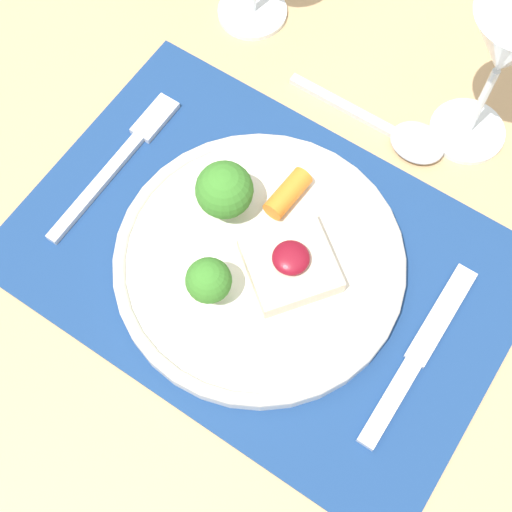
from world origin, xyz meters
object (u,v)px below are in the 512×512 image
at_px(knife, 412,365).
at_px(spoon, 405,136).
at_px(dinner_plate, 255,255).
at_px(fork, 123,156).
at_px(wine_glass_near, 506,51).

bearing_deg(knife, spoon, 123.11).
relative_size(dinner_plate, knife, 1.41).
relative_size(fork, wine_glass_near, 1.10).
height_order(fork, spoon, spoon).
bearing_deg(wine_glass_near, knife, -74.14).
distance_m(dinner_plate, fork, 0.18).
height_order(dinner_plate, knife, dinner_plate).
relative_size(fork, spoon, 1.08).
bearing_deg(fork, knife, -5.76).
bearing_deg(spoon, fork, -140.09).
bearing_deg(spoon, dinner_plate, -102.82).
distance_m(knife, spoon, 0.24).
bearing_deg(knife, fork, 178.13).
bearing_deg(dinner_plate, fork, 172.98).
bearing_deg(knife, dinner_plate, -179.51).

